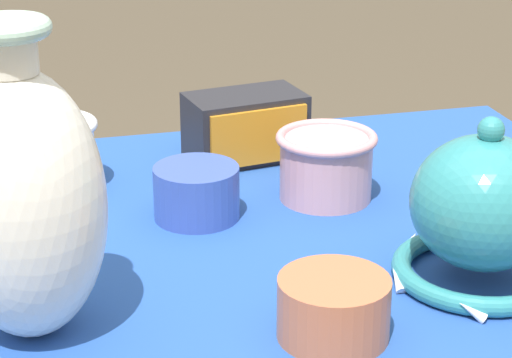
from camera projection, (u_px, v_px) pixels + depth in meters
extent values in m
cylinder|color=#38383D|center=(454.00, 317.00, 1.75)|extent=(0.04, 0.04, 0.66)
cube|color=#38383D|center=(242.00, 251.00, 1.21)|extent=(1.03, 0.77, 0.03)
cube|color=#234C9E|center=(242.00, 238.00, 1.21)|extent=(1.05, 0.79, 0.01)
ellipsoid|color=white|center=(24.00, 206.00, 0.95)|extent=(0.16, 0.16, 0.27)
cylinder|color=white|center=(9.00, 51.00, 0.89)|extent=(0.05, 0.05, 0.04)
torus|color=#A8CCB7|center=(7.00, 28.00, 0.88)|extent=(0.08, 0.08, 0.02)
torus|color=teal|center=(478.00, 269.00, 1.10)|extent=(0.19, 0.19, 0.02)
ellipsoid|color=teal|center=(484.00, 202.00, 1.07)|extent=(0.16, 0.16, 0.15)
sphere|color=teal|center=(491.00, 130.00, 1.04)|extent=(0.03, 0.03, 0.03)
cone|color=white|center=(484.00, 234.00, 1.18)|extent=(0.03, 0.03, 0.03)
cone|color=white|center=(409.00, 243.00, 1.16)|extent=(0.03, 0.03, 0.03)
cone|color=white|center=(397.00, 280.00, 1.08)|extent=(0.01, 0.03, 0.03)
cone|color=white|center=(472.00, 311.00, 1.01)|extent=(0.03, 0.03, 0.03)
cube|color=#232328|center=(245.00, 126.00, 1.44)|extent=(0.18, 0.12, 0.10)
cube|color=orange|center=(259.00, 137.00, 1.39)|extent=(0.14, 0.03, 0.08)
cylinder|color=white|center=(54.00, 157.00, 1.33)|extent=(0.11, 0.11, 0.09)
torus|color=white|center=(51.00, 125.00, 1.32)|extent=(0.12, 0.12, 0.01)
cylinder|color=#BC6642|center=(334.00, 308.00, 0.98)|extent=(0.11, 0.11, 0.06)
cylinder|color=#D19399|center=(326.00, 168.00, 1.30)|extent=(0.12, 0.12, 0.08)
torus|color=#D19399|center=(327.00, 138.00, 1.28)|extent=(0.13, 0.13, 0.01)
cylinder|color=gold|center=(510.00, 181.00, 1.29)|extent=(0.11, 0.11, 0.06)
cylinder|color=#3851A8|center=(196.00, 192.00, 1.24)|extent=(0.11, 0.11, 0.07)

